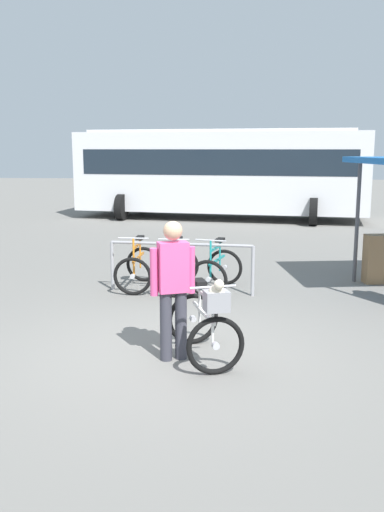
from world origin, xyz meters
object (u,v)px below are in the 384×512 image
object	(u,v)px
racked_bike_orange	(138,268)
racked_bike_black	(177,269)
bus_distant	(221,169)
racked_bike_teal	(217,271)
person_with_featured_bike	(173,284)
featured_bicycle	(206,322)

from	to	relation	value
racked_bike_orange	racked_bike_black	size ratio (longest dim) A/B	1.01
racked_bike_black	bus_distant	size ratio (longest dim) A/B	0.11
racked_bike_orange	racked_bike_teal	bearing A→B (deg)	-4.92
person_with_featured_bike	racked_bike_black	bearing A→B (deg)	95.91
person_with_featured_bike	bus_distant	distance (m)	13.72
racked_bike_black	person_with_featured_bike	distance (m)	3.36
featured_bicycle	bus_distant	xyz separation A→B (m)	(-0.40, 13.75, 1.25)
racked_bike_teal	person_with_featured_bike	world-z (taller)	person_with_featured_bike
featured_bicycle	bus_distant	world-z (taller)	bus_distant
featured_bicycle	bus_distant	distance (m)	13.81
racked_bike_orange	person_with_featured_bike	distance (m)	3.56
racked_bike_black	bus_distant	distance (m)	10.49
racked_bike_orange	featured_bicycle	world-z (taller)	featured_bicycle
racked_bike_orange	racked_bike_teal	xyz separation A→B (m)	(1.39, -0.12, 0.00)
racked_bike_black	racked_bike_teal	size ratio (longest dim) A/B	0.89
racked_bike_teal	featured_bicycle	size ratio (longest dim) A/B	0.99
featured_bicycle	racked_bike_teal	bearing A→B (deg)	90.58
person_with_featured_bike	racked_bike_teal	bearing A→B (deg)	83.74
person_with_featured_bike	racked_bike_orange	bearing A→B (deg)	107.19
racked_bike_orange	racked_bike_teal	world-z (taller)	same
racked_bike_orange	person_with_featured_bike	xyz separation A→B (m)	(1.04, -3.36, 0.54)
bus_distant	person_with_featured_bike	bearing A→B (deg)	-89.94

